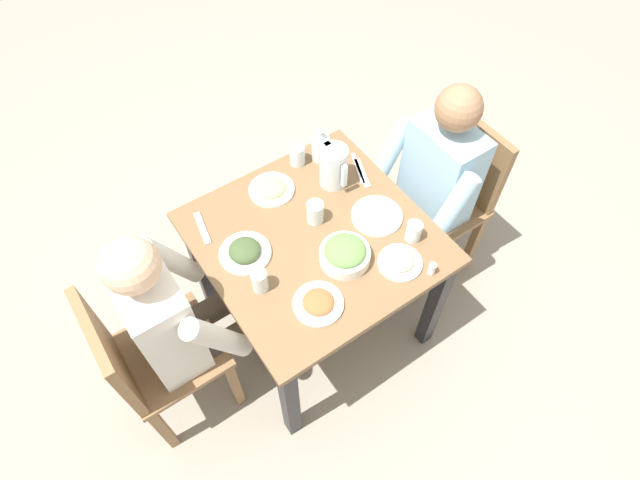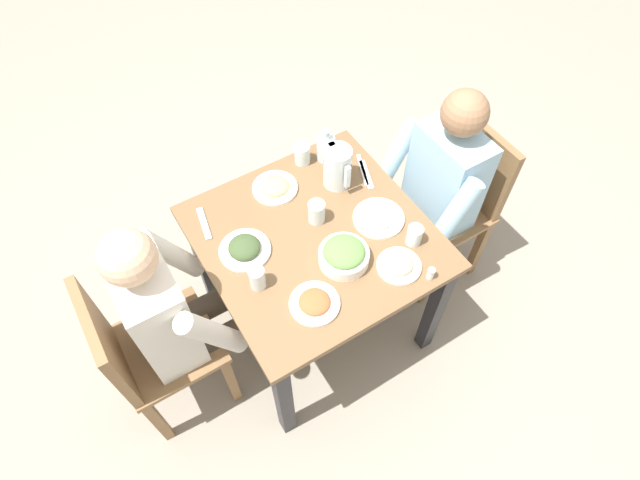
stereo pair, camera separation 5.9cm
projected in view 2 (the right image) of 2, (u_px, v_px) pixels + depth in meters
name	position (u px, v px, depth m)	size (l,w,h in m)	color
ground_plane	(316.00, 319.00, 2.71)	(8.00, 8.00, 0.00)	gray
dining_table	(315.00, 253.00, 2.20)	(0.89, 0.89, 0.74)	brown
chair_near	(144.00, 350.00, 2.07)	(0.40, 0.40, 0.89)	olive
chair_far	(455.00, 198.00, 2.53)	(0.40, 0.40, 0.89)	olive
diner_near	(184.00, 309.00, 2.01)	(0.48, 0.53, 1.18)	silver
diner_far	(427.00, 195.00, 2.34)	(0.48, 0.53, 1.18)	#9EC6E0
water_pitcher	(337.00, 167.00, 2.19)	(0.16, 0.12, 0.19)	silver
salad_bowl	(344.00, 255.00, 2.00)	(0.20, 0.20, 0.09)	white
plate_dolmas	(245.00, 248.00, 2.04)	(0.21, 0.21, 0.06)	white
plate_fries	(275.00, 187.00, 2.23)	(0.20, 0.20, 0.04)	white
plate_beans	(399.00, 265.00, 2.00)	(0.17, 0.17, 0.04)	white
plate_rice_curry	(315.00, 303.00, 1.91)	(0.19, 0.19, 0.04)	white
plate_yoghurt	(379.00, 217.00, 2.14)	(0.21, 0.21, 0.04)	white
water_glass_near_right	(317.00, 212.00, 2.11)	(0.07, 0.07, 0.10)	silver
water_glass_far_left	(302.00, 154.00, 2.30)	(0.07, 0.07, 0.09)	silver
water_glass_far_right	(257.00, 278.00, 1.93)	(0.06, 0.06, 0.10)	silver
water_glass_near_left	(414.00, 235.00, 2.05)	(0.06, 0.06, 0.09)	silver
oil_carafe	(326.00, 149.00, 2.30)	(0.08, 0.08, 0.16)	silver
salt_shaker	(431.00, 274.00, 1.96)	(0.03, 0.03, 0.05)	white
fork_near	(366.00, 175.00, 2.29)	(0.17, 0.03, 0.01)	silver
knife_near	(241.00, 258.00, 2.03)	(0.18, 0.02, 0.01)	silver
fork_far	(204.00, 223.00, 2.13)	(0.17, 0.03, 0.01)	silver
knife_far	(362.00, 170.00, 2.30)	(0.18, 0.02, 0.01)	silver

